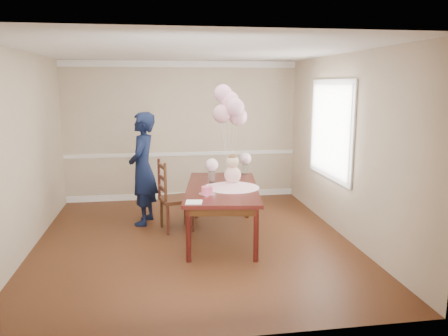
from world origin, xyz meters
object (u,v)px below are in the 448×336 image
at_px(dining_table_top, 222,188).
at_px(dining_chair_seat, 177,199).
at_px(birthday_cake, 207,190).
at_px(woman, 143,169).

bearing_deg(dining_table_top, dining_chair_seat, 155.10).
bearing_deg(birthday_cake, dining_chair_seat, 114.05).
xyz_separation_m(dining_table_top, dining_chair_seat, (-0.65, 0.43, -0.25)).
height_order(dining_chair_seat, woman, woman).
relative_size(dining_table_top, dining_chair_seat, 4.28).
xyz_separation_m(birthday_cake, woman, (-0.90, 1.27, 0.08)).
bearing_deg(dining_chair_seat, woman, 128.10).
bearing_deg(dining_table_top, woman, 152.59).
relative_size(dining_table_top, woman, 1.13).
distance_m(dining_table_top, birthday_cake, 0.51).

